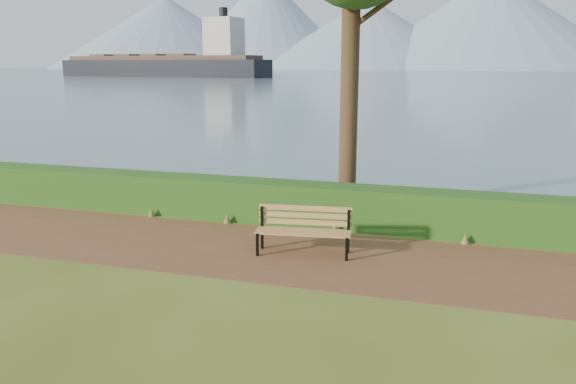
% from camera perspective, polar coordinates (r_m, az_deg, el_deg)
% --- Properties ---
extents(ground, '(140.00, 140.00, 0.00)m').
position_cam_1_polar(ground, '(11.70, -5.12, -6.29)').
color(ground, '#495317').
rests_on(ground, ground).
extents(path, '(40.00, 3.40, 0.01)m').
position_cam_1_polar(path, '(11.97, -4.58, -5.82)').
color(path, brown).
rests_on(path, ground).
extents(hedge, '(32.00, 0.85, 1.00)m').
position_cam_1_polar(hedge, '(13.91, -1.17, -0.98)').
color(hedge, '#1C4513').
rests_on(hedge, ground).
extents(water, '(700.00, 510.00, 0.00)m').
position_cam_1_polar(water, '(270.29, 16.30, 11.60)').
color(water, '#486173').
rests_on(water, ground).
extents(mountains, '(585.00, 190.00, 70.00)m').
position_cam_1_polar(mountains, '(417.18, 15.58, 15.74)').
color(mountains, '#7A8BA2').
rests_on(mountains, ground).
extents(bench, '(2.00, 0.82, 0.97)m').
position_cam_1_polar(bench, '(11.55, 1.62, -3.58)').
color(bench, black).
rests_on(bench, ground).
extents(cargo_ship, '(69.04, 20.73, 20.71)m').
position_cam_1_polar(cargo_ship, '(172.22, -12.08, 12.39)').
color(cargo_ship, black).
rests_on(cargo_ship, ground).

